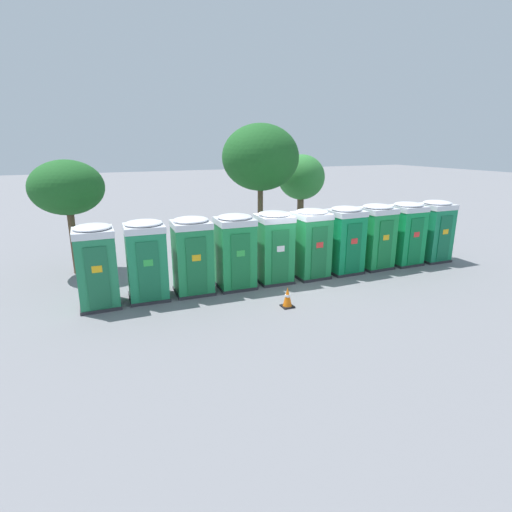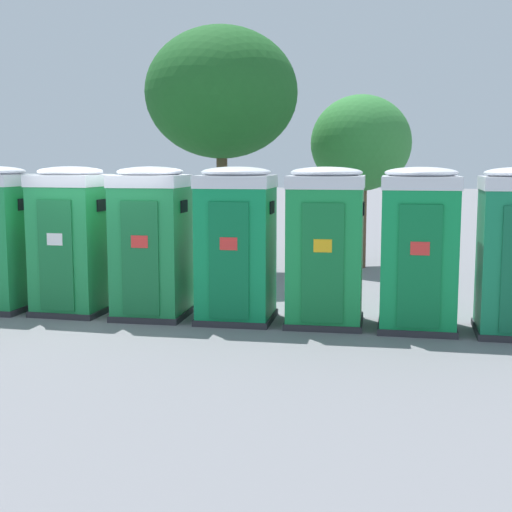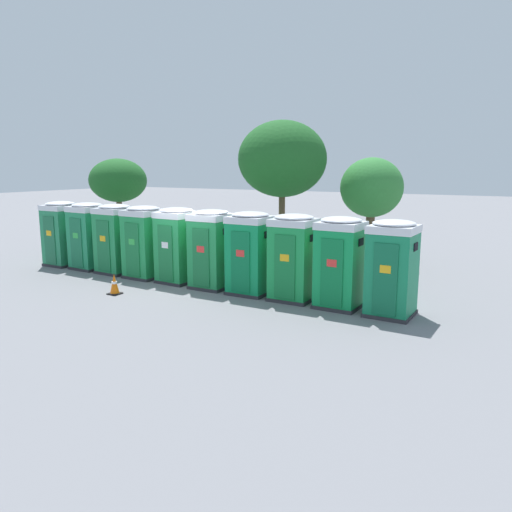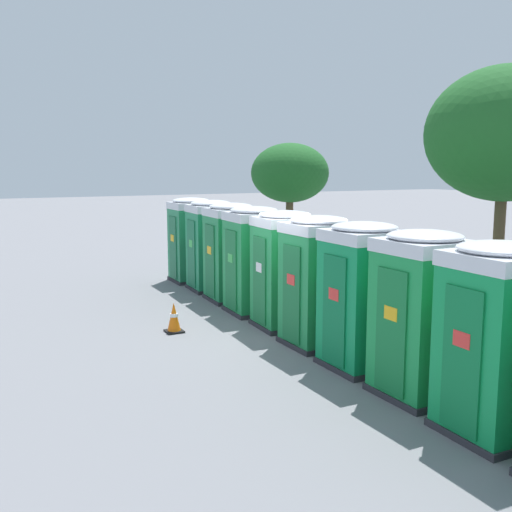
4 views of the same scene
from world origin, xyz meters
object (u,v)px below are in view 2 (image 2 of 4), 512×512
(portapotty_6, at_px, (236,244))
(portapotty_8, at_px, (419,248))
(portapotty_5, at_px, (152,242))
(street_tree_2, at_px, (221,93))
(street_tree_0, at_px, (361,145))
(portapotty_4, at_px, (72,240))
(portapotty_7, at_px, (326,246))

(portapotty_6, xyz_separation_m, portapotty_8, (2.92, -0.09, 0.00))
(portapotty_5, relative_size, street_tree_2, 0.45)
(street_tree_0, bearing_deg, portapotty_8, -79.98)
(portapotty_6, distance_m, street_tree_0, 6.89)
(portapotty_5, distance_m, portapotty_8, 4.38)
(portapotty_5, bearing_deg, portapotty_4, 176.51)
(portapotty_4, bearing_deg, portapotty_5, -3.49)
(portapotty_5, distance_m, street_tree_2, 5.55)
(portapotty_5, bearing_deg, street_tree_0, 63.18)
(portapotty_7, bearing_deg, street_tree_0, 87.25)
(portapotty_6, bearing_deg, portapotty_7, -0.28)
(portapotty_4, xyz_separation_m, street_tree_0, (4.69, 6.31, 1.75))
(portapotty_5, relative_size, portapotty_6, 1.00)
(portapotty_8, height_order, street_tree_0, street_tree_0)
(street_tree_2, bearing_deg, portapotty_4, -108.79)
(portapotty_8, bearing_deg, portapotty_7, 176.72)
(portapotty_5, xyz_separation_m, portapotty_7, (2.92, -0.03, -0.00))
(portapotty_5, xyz_separation_m, street_tree_2, (0.13, 4.75, 2.88))
(portapotty_6, bearing_deg, portapotty_5, 178.92)
(portapotty_4, distance_m, portapotty_5, 1.46)
(portapotty_8, bearing_deg, street_tree_0, 100.02)
(portapotty_4, distance_m, portapotty_7, 4.38)
(portapotty_7, relative_size, portapotty_8, 1.00)
(portapotty_7, height_order, portapotty_8, same)
(portapotty_8, distance_m, street_tree_2, 7.08)
(street_tree_0, bearing_deg, portapotty_7, -92.75)
(portapotty_8, height_order, street_tree_2, street_tree_2)
(portapotty_5, distance_m, portapotty_7, 2.92)
(street_tree_0, relative_size, street_tree_2, 0.75)
(portapotty_7, height_order, street_tree_2, street_tree_2)
(portapotty_8, bearing_deg, portapotty_4, 177.97)
(portapotty_4, distance_m, portapotty_6, 2.92)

